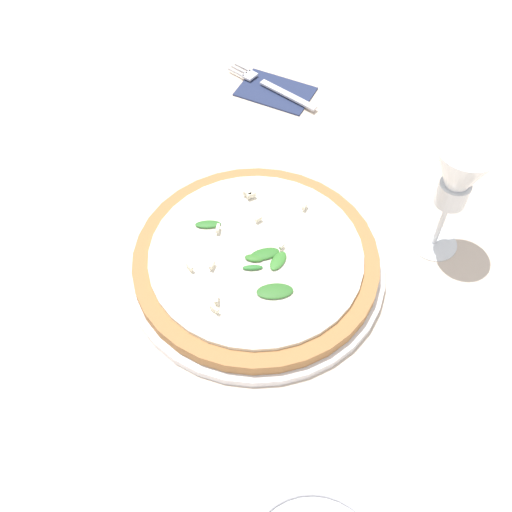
{
  "coord_description": "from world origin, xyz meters",
  "views": [
    {
      "loc": [
        -0.27,
        0.43,
        0.67
      ],
      "look_at": [
        0.01,
        0.03,
        0.03
      ],
      "focal_mm": 42.0,
      "sensor_mm": 36.0,
      "label": 1
    }
  ],
  "objects": [
    {
      "name": "fork",
      "position": [
        0.21,
        -0.3,
        0.01
      ],
      "size": [
        0.19,
        0.03,
        0.0
      ],
      "rotation": [
        0.0,
        0.0,
        -0.08
      ],
      "color": "silver",
      "rests_on": "ground_plane"
    },
    {
      "name": "pizza_arugula_main",
      "position": [
        0.01,
        0.03,
        0.02
      ],
      "size": [
        0.35,
        0.35,
        0.05
      ],
      "color": "white",
      "rests_on": "ground_plane"
    },
    {
      "name": "napkin",
      "position": [
        0.2,
        -0.3,
        0.0
      ],
      "size": [
        0.14,
        0.1,
        0.01
      ],
      "rotation": [
        0.0,
        0.0,
        0.16
      ],
      "color": "navy",
      "rests_on": "ground_plane"
    },
    {
      "name": "wine_glass",
      "position": [
        -0.17,
        -0.15,
        0.12
      ],
      "size": [
        0.08,
        0.08,
        0.18
      ],
      "color": "white",
      "rests_on": "ground_plane"
    },
    {
      "name": "ground_plane",
      "position": [
        0.0,
        0.0,
        0.0
      ],
      "size": [
        6.0,
        6.0,
        0.0
      ],
      "primitive_type": "plane",
      "color": "beige"
    }
  ]
}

